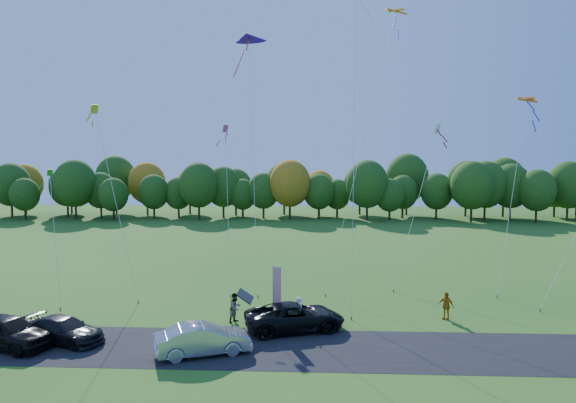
{
  "coord_description": "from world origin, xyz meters",
  "views": [
    {
      "loc": [
        1.78,
        -30.38,
        9.99
      ],
      "look_at": [
        0.0,
        6.0,
        7.0
      ],
      "focal_mm": 32.0,
      "sensor_mm": 36.0,
      "label": 1
    }
  ],
  "objects_px": {
    "feather_flag": "(276,290)",
    "silver_sedan": "(203,339)",
    "black_suv": "(295,317)",
    "person_east": "(446,306)"
  },
  "relations": [
    {
      "from": "black_suv",
      "to": "feather_flag",
      "type": "relative_size",
      "value": 1.54
    },
    {
      "from": "black_suv",
      "to": "silver_sedan",
      "type": "height_order",
      "value": "black_suv"
    },
    {
      "from": "feather_flag",
      "to": "person_east",
      "type": "bearing_deg",
      "value": 12.2
    },
    {
      "from": "black_suv",
      "to": "person_east",
      "type": "distance_m",
      "value": 9.71
    },
    {
      "from": "silver_sedan",
      "to": "person_east",
      "type": "height_order",
      "value": "person_east"
    },
    {
      "from": "feather_flag",
      "to": "silver_sedan",
      "type": "bearing_deg",
      "value": -129.21
    },
    {
      "from": "person_east",
      "to": "black_suv",
      "type": "bearing_deg",
      "value": -123.19
    },
    {
      "from": "silver_sedan",
      "to": "feather_flag",
      "type": "bearing_deg",
      "value": -60.44
    },
    {
      "from": "person_east",
      "to": "feather_flag",
      "type": "bearing_deg",
      "value": -126.12
    },
    {
      "from": "black_suv",
      "to": "person_east",
      "type": "bearing_deg",
      "value": -92.53
    }
  ]
}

